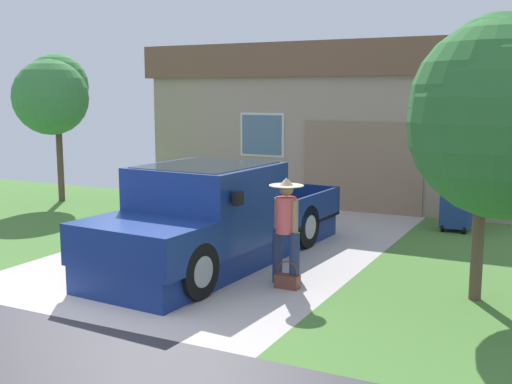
% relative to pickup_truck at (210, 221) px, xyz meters
% --- Properties ---
extents(pickup_truck, '(2.25, 5.66, 1.69)m').
position_rel_pickup_truck_xyz_m(pickup_truck, '(0.00, 0.00, 0.00)').
color(pickup_truck, navy).
rests_on(pickup_truck, ground).
extents(person_with_hat, '(0.51, 0.51, 1.61)m').
position_rel_pickup_truck_xyz_m(person_with_hat, '(1.56, -0.44, 0.16)').
color(person_with_hat, navy).
rests_on(person_with_hat, ground).
extents(handbag, '(0.35, 0.18, 0.41)m').
position_rel_pickup_truck_xyz_m(handbag, '(1.66, -0.59, -0.63)').
color(handbag, brown).
rests_on(handbag, ground).
extents(house_with_garage, '(10.22, 6.54, 4.07)m').
position_rel_pickup_truck_xyz_m(house_with_garage, '(-0.27, 8.86, 1.31)').
color(house_with_garage, tan).
rests_on(house_with_garage, ground).
extents(front_yard_tree, '(2.51, 2.74, 3.91)m').
position_rel_pickup_truck_xyz_m(front_yard_tree, '(4.42, 0.01, 1.88)').
color(front_yard_tree, brown).
rests_on(front_yard_tree, ground).
extents(neighbor_tree, '(2.13, 2.37, 3.85)m').
position_rel_pickup_truck_xyz_m(neighbor_tree, '(-6.81, 3.59, 2.08)').
color(neighbor_tree, brown).
rests_on(neighbor_tree, ground).
extents(wheeled_trash_bin, '(0.60, 0.72, 1.07)m').
position_rel_pickup_truck_xyz_m(wheeled_trash_bin, '(3.20, 4.59, -0.17)').
color(wheeled_trash_bin, navy).
rests_on(wheeled_trash_bin, ground).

